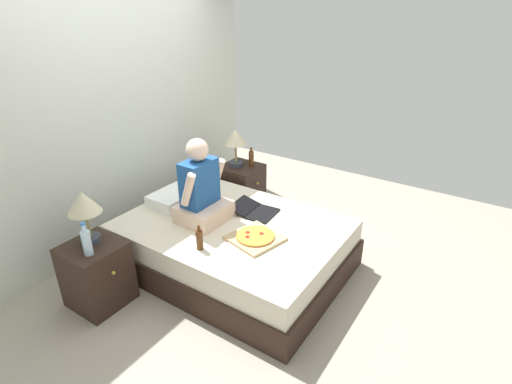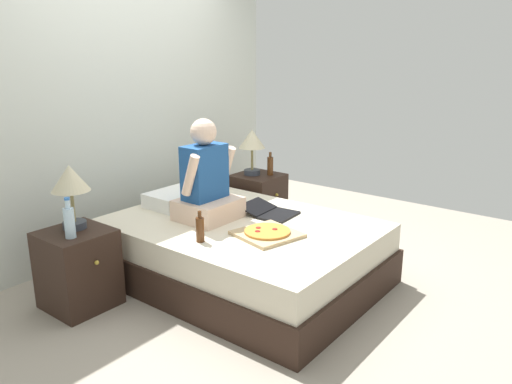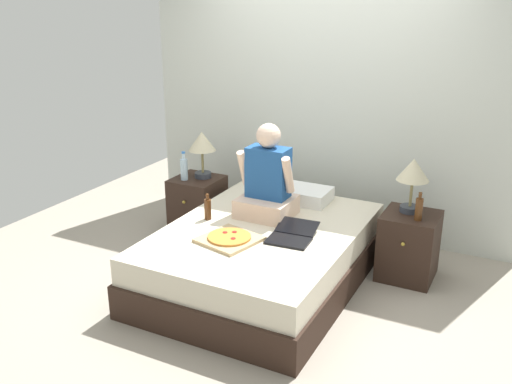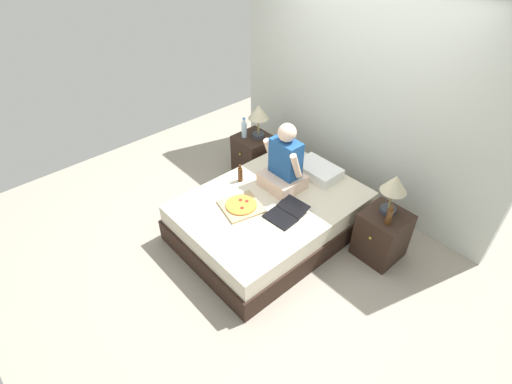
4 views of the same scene
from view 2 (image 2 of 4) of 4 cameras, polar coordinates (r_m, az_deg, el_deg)
name	(u,v)px [view 2 (image 2 of 4)]	position (r m, az deg, el deg)	size (l,w,h in m)	color
ground_plane	(243,279)	(4.01, -1.55, -9.93)	(5.69, 5.69, 0.00)	#9E9384
wall_back	(123,109)	(4.64, -14.99, 9.19)	(3.69, 0.12, 2.50)	silver
bed	(242,252)	(3.92, -1.57, -6.82)	(1.47, 2.01, 0.48)	black
nightstand_left	(78,269)	(3.73, -19.67, -8.26)	(0.44, 0.47, 0.56)	black
lamp_on_left_nightstand	(70,183)	(3.60, -20.45, 0.99)	(0.26, 0.26, 0.45)	#333842
water_bottle	(69,222)	(3.49, -20.55, -3.19)	(0.07, 0.07, 0.28)	silver
nightstand_right	(258,201)	(5.03, 0.21, -1.09)	(0.44, 0.47, 0.56)	black
lamp_on_right_nightstand	(252,142)	(4.90, -0.46, 5.72)	(0.26, 0.26, 0.45)	#333842
beer_bottle	(270,165)	(4.93, 1.64, 3.05)	(0.06, 0.06, 0.23)	#512D14
pillow	(178,197)	(4.30, -8.92, -0.62)	(0.52, 0.34, 0.12)	white
person_seated	(206,183)	(3.86, -5.70, 1.06)	(0.47, 0.40, 0.78)	beige
laptop	(272,212)	(3.99, 1.80, -2.34)	(0.35, 0.44, 0.07)	black
pizza_box	(267,233)	(3.55, 1.29, -4.74)	(0.48, 0.48, 0.04)	tan
beer_bottle_on_bed	(200,229)	(3.44, -6.41, -4.21)	(0.06, 0.06, 0.22)	#4C2811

